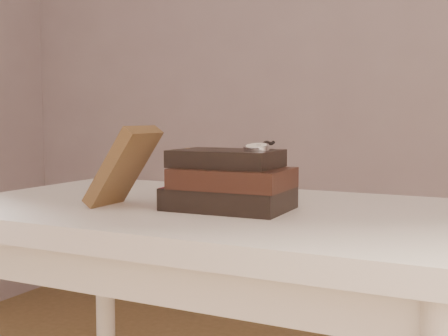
% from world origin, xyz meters
% --- Properties ---
extents(back_wall, '(3.50, 0.02, 2.70)m').
position_xyz_m(back_wall, '(0.00, 1.75, 1.35)').
color(back_wall, gray).
rests_on(back_wall, ground).
extents(table, '(1.00, 0.60, 0.75)m').
position_xyz_m(table, '(0.00, 0.35, 0.66)').
color(table, beige).
rests_on(table, ground).
extents(book_stack, '(0.22, 0.16, 0.11)m').
position_xyz_m(book_stack, '(0.06, 0.32, 0.80)').
color(book_stack, black).
rests_on(book_stack, table).
extents(journal, '(0.12, 0.10, 0.15)m').
position_xyz_m(journal, '(-0.13, 0.26, 0.83)').
color(journal, '#402B18').
rests_on(journal, table).
extents(pocket_watch, '(0.05, 0.15, 0.02)m').
position_xyz_m(pocket_watch, '(0.12, 0.31, 0.87)').
color(pocket_watch, silver).
rests_on(pocket_watch, book_stack).
extents(eyeglasses, '(0.09, 0.11, 0.04)m').
position_xyz_m(eyeglasses, '(-0.02, 0.39, 0.81)').
color(eyeglasses, silver).
rests_on(eyeglasses, book_stack).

